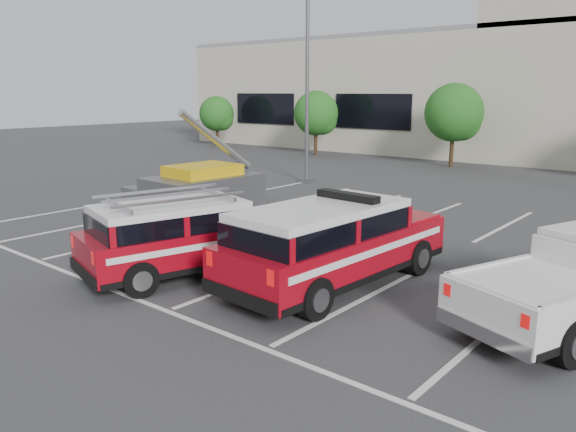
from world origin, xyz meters
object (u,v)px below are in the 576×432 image
(light_pole_left, at_px, (307,73))
(utility_rig, at_px, (199,189))
(tree_mid_left, at_px, (456,115))
(fire_chief_suv, at_px, (333,249))
(tree_far_left, at_px, (218,115))
(ladder_suv, at_px, (187,241))
(tree_left, at_px, (317,115))

(light_pole_left, distance_m, utility_rig, 8.79)
(tree_mid_left, distance_m, fire_chief_suv, 22.53)
(tree_far_left, distance_m, utility_rig, 24.99)
(ladder_suv, bearing_deg, tree_mid_left, 113.82)
(ladder_suv, distance_m, utility_rig, 7.86)
(light_pole_left, height_order, fire_chief_suv, light_pole_left)
(tree_left, xyz_separation_m, ladder_suv, (13.35, -23.01, -1.96))
(tree_far_left, relative_size, fire_chief_suv, 0.66)
(tree_mid_left, bearing_deg, utility_rig, -97.59)
(tree_left, distance_m, ladder_suv, 26.68)
(tree_far_left, bearing_deg, utility_rig, -44.91)
(tree_mid_left, xyz_separation_m, ladder_suv, (3.35, -23.01, -2.23))
(tree_far_left, bearing_deg, tree_mid_left, 0.00)
(tree_far_left, height_order, ladder_suv, tree_far_left)
(tree_far_left, relative_size, tree_left, 0.90)
(light_pole_left, relative_size, ladder_suv, 1.87)
(fire_chief_suv, bearing_deg, tree_left, 131.28)
(tree_left, relative_size, tree_mid_left, 0.91)
(utility_rig, bearing_deg, tree_far_left, 138.63)
(fire_chief_suv, height_order, utility_rig, utility_rig)
(tree_left, height_order, fire_chief_suv, tree_left)
(tree_mid_left, xyz_separation_m, light_pole_left, (-3.09, -10.05, 2.14))
(tree_far_left, height_order, fire_chief_suv, tree_far_left)
(fire_chief_suv, xyz_separation_m, utility_rig, (-8.92, 3.84, -0.11))
(tree_mid_left, distance_m, utility_rig, 17.90)
(tree_mid_left, relative_size, fire_chief_suv, 0.80)
(tree_left, bearing_deg, utility_rig, -66.50)
(fire_chief_suv, bearing_deg, light_pole_left, 133.88)
(tree_far_left, relative_size, ladder_suv, 0.73)
(tree_far_left, height_order, light_pole_left, light_pole_left)
(tree_mid_left, relative_size, light_pole_left, 0.47)
(tree_far_left, distance_m, ladder_suv, 32.83)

